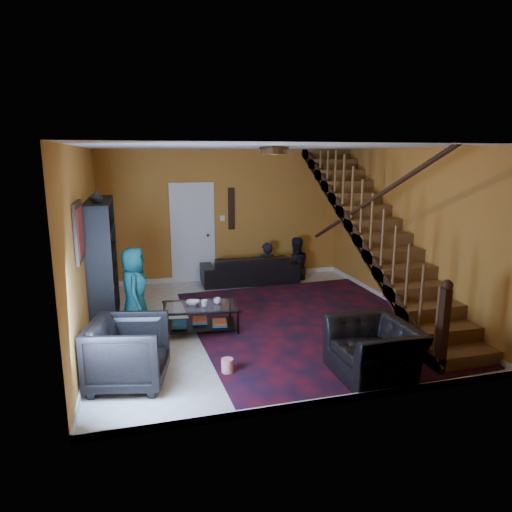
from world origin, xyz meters
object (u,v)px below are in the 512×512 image
Objects in this scene: bookshelf at (104,265)px; sofa at (249,269)px; armchair_right at (374,351)px; armchair_left at (128,353)px; coffee_table at (200,317)px.

bookshelf reaches higher than sofa.
sofa is 4.57m from armchair_right.
sofa is 2.32× the size of armchair_left.
coffee_table is at bearing -30.69° from bookshelf.
sofa is 1.96× the size of armchair_right.
armchair_right is at bearing -47.55° from coffee_table.
armchair_left is at bearing -81.12° from bookshelf.
armchair_right is (0.41, -4.55, 0.04)m from sofa.
bookshelf is at bearing 21.41° from armchair_left.
armchair_right is at bearing 96.75° from sofa.
bookshelf reaches higher than coffee_table.
bookshelf reaches higher than armchair_left.
armchair_left is 1.79m from coffee_table.
bookshelf is 1.68× the size of coffee_table.
sofa is 4.69m from armchair_left.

